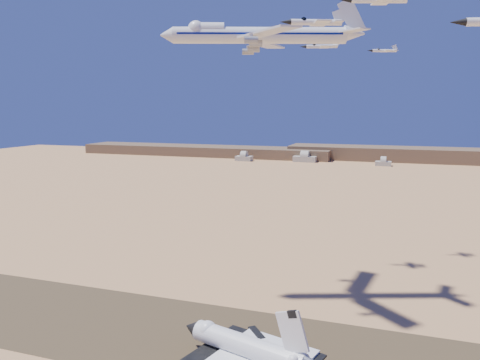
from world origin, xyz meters
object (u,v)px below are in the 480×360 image
(chase_jet_b, at_px, (377,0))
(chase_jet_d, at_px, (321,46))
(carrier_747, at_px, (254,35))
(shuttle, at_px, (247,349))
(chase_jet_a, at_px, (315,22))
(chase_jet_e, at_px, (384,51))

(chase_jet_b, relative_size, chase_jet_d, 0.83)
(carrier_747, distance_m, chase_jet_d, 46.33)
(shuttle, xyz_separation_m, chase_jet_a, (16.87, -0.15, 86.58))
(shuttle, xyz_separation_m, carrier_747, (-13.47, 48.60, 91.72))
(shuttle, bearing_deg, carrier_747, 121.07)
(chase_jet_b, bearing_deg, shuttle, 136.44)
(chase_jet_b, xyz_separation_m, chase_jet_e, (-3.38, 131.16, 4.65))
(chase_jet_b, xyz_separation_m, chase_jet_d, (-28.29, 106.33, 4.65))
(chase_jet_a, bearing_deg, chase_jet_e, 62.23)
(chase_jet_b, relative_size, chase_jet_e, 0.99)
(carrier_747, bearing_deg, chase_jet_a, -77.74)
(carrier_747, relative_size, chase_jet_a, 4.81)
(chase_jet_a, bearing_deg, chase_jet_b, -66.28)
(shuttle, distance_m, chase_jet_d, 130.17)
(chase_jet_a, bearing_deg, shuttle, 157.38)
(shuttle, height_order, carrier_747, carrier_747)
(chase_jet_d, bearing_deg, carrier_747, -123.98)
(chase_jet_e, bearing_deg, shuttle, -125.88)
(chase_jet_a, height_order, chase_jet_e, chase_jet_e)
(chase_jet_d, bearing_deg, chase_jet_b, -87.61)
(carrier_747, height_order, chase_jet_d, carrier_747)
(chase_jet_a, relative_size, chase_jet_b, 1.10)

